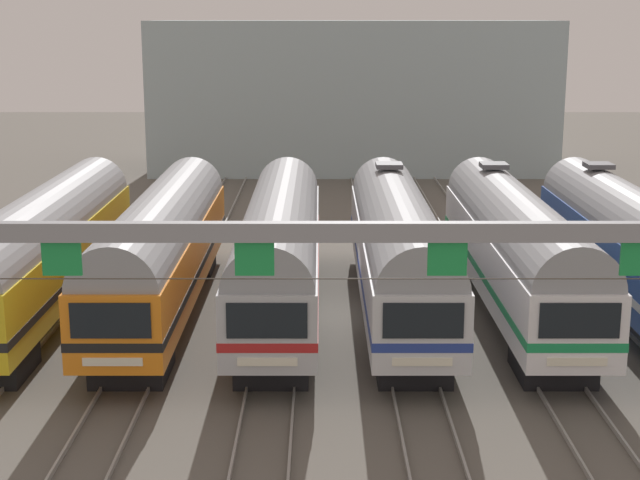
# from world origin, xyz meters

# --- Properties ---
(ground_plane) EXTENTS (160.00, 160.00, 0.00)m
(ground_plane) POSITION_xyz_m (0.00, 0.00, 0.00)
(ground_plane) COLOR #5B564F
(track_bed) EXTENTS (23.43, 70.00, 0.15)m
(track_bed) POSITION_xyz_m (0.00, 17.00, 0.07)
(track_bed) COLOR gray
(track_bed) RESTS_ON ground
(commuter_train_yellow) EXTENTS (2.88, 18.06, 4.77)m
(commuter_train_yellow) POSITION_xyz_m (-10.96, -0.01, 2.69)
(commuter_train_yellow) COLOR gold
(commuter_train_yellow) RESTS_ON ground
(commuter_train_orange) EXTENTS (2.88, 18.06, 4.77)m
(commuter_train_orange) POSITION_xyz_m (-6.58, -0.01, 2.69)
(commuter_train_orange) COLOR orange
(commuter_train_orange) RESTS_ON ground
(commuter_train_stainless) EXTENTS (2.88, 18.06, 4.77)m
(commuter_train_stainless) POSITION_xyz_m (-2.19, -0.01, 2.69)
(commuter_train_stainless) COLOR #B2B5BA
(commuter_train_stainless) RESTS_ON ground
(commuter_train_silver) EXTENTS (2.88, 18.06, 5.05)m
(commuter_train_silver) POSITION_xyz_m (2.19, -0.00, 2.69)
(commuter_train_silver) COLOR silver
(commuter_train_silver) RESTS_ON ground
(commuter_train_white) EXTENTS (2.88, 18.06, 5.05)m
(commuter_train_white) POSITION_xyz_m (6.58, -0.00, 2.69)
(commuter_train_white) COLOR white
(commuter_train_white) RESTS_ON ground
(commuter_train_blue) EXTENTS (2.88, 18.06, 5.05)m
(commuter_train_blue) POSITION_xyz_m (10.96, -0.00, 2.69)
(commuter_train_blue) COLOR #284C9E
(commuter_train_blue) RESTS_ON ground
(catenary_gantry) EXTENTS (27.17, 0.44, 6.97)m
(catenary_gantry) POSITION_xyz_m (0.00, -13.50, 5.38)
(catenary_gantry) COLOR gray
(catenary_gantry) RESTS_ON ground
(maintenance_building) EXTENTS (28.88, 10.00, 10.79)m
(maintenance_building) POSITION_xyz_m (1.67, 36.30, 5.39)
(maintenance_building) COLOR #9EB2B7
(maintenance_building) RESTS_ON ground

